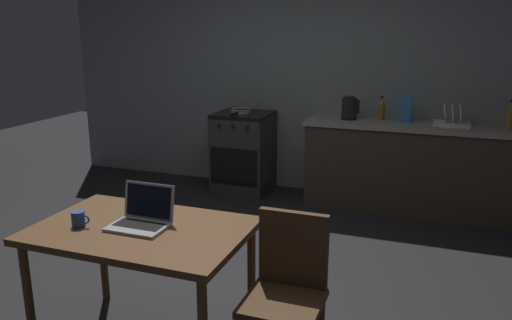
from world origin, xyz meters
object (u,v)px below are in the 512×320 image
object	(u,v)px
chair	(287,285)
bottle_b	(381,109)
dining_table	(142,240)
electric_kettle	(349,108)
coffee_mug	(79,219)
bottle	(511,116)
dish_rack	(452,121)
laptop	(142,218)
cereal_box	(404,108)
stove_oven	(244,152)
frying_pan	(240,111)

from	to	relation	value
chair	bottle_b	world-z (taller)	bottle_b
dining_table	chair	world-z (taller)	chair
chair	electric_kettle	size ratio (longest dim) A/B	3.73
dining_table	bottle_b	xyz separation A→B (m)	(0.97, 2.98, 0.36)
chair	coffee_mug	bearing A→B (deg)	-173.99
bottle	dish_rack	distance (m)	0.51
bottle	coffee_mug	bearing A→B (deg)	-129.99
dish_rack	bottle_b	distance (m)	0.69
chair	coffee_mug	distance (m)	1.23
coffee_mug	bottle_b	xyz separation A→B (m)	(1.30, 3.09, 0.23)
laptop	dish_rack	distance (m)	3.32
cereal_box	coffee_mug	bearing A→B (deg)	-116.84
bottle	coffee_mug	world-z (taller)	bottle
electric_kettle	bottle_b	size ratio (longest dim) A/B	0.98
stove_oven	electric_kettle	world-z (taller)	electric_kettle
electric_kettle	frying_pan	distance (m)	1.20
bottle	cereal_box	size ratio (longest dim) A/B	1.01
frying_pan	dish_rack	xyz separation A→B (m)	(2.19, 0.03, 0.02)
chair	frying_pan	world-z (taller)	frying_pan
dining_table	laptop	xyz separation A→B (m)	(-0.00, 0.02, 0.12)
stove_oven	cereal_box	world-z (taller)	cereal_box
chair	bottle	world-z (taller)	bottle
stove_oven	laptop	size ratio (longest dim) A/B	2.83
bottle	frying_pan	world-z (taller)	bottle
bottle	bottle_b	bearing A→B (deg)	173.70
chair	bottle	size ratio (longest dim) A/B	3.18
cereal_box	bottle_b	bearing A→B (deg)	165.31
dish_rack	bottle_b	size ratio (longest dim) A/B	1.40
dish_rack	laptop	bearing A→B (deg)	-119.82
stove_oven	bottle_b	distance (m)	1.59
dish_rack	bottle_b	bearing A→B (deg)	173.29
dining_table	bottle	distance (m)	3.58
chair	laptop	distance (m)	0.90
stove_oven	frying_pan	distance (m)	0.48
chair	bottle_b	distance (m)	2.97
dining_table	dish_rack	world-z (taller)	dish_rack
electric_kettle	dish_rack	bearing A→B (deg)	0.00
electric_kettle	frying_pan	world-z (taller)	electric_kettle
chair	electric_kettle	bearing A→B (deg)	92.48
dining_table	electric_kettle	bearing A→B (deg)	77.34
chair	laptop	size ratio (longest dim) A/B	2.78
laptop	coffee_mug	size ratio (longest dim) A/B	2.80
laptop	cereal_box	xyz separation A→B (m)	(1.20, 2.90, 0.26)
stove_oven	dish_rack	distance (m)	2.22
chair	laptop	bearing A→B (deg)	-179.50
coffee_mug	bottle_b	distance (m)	3.36
laptop	electric_kettle	distance (m)	2.96
dish_rack	stove_oven	bearing A→B (deg)	-179.93
frying_pan	dish_rack	world-z (taller)	dish_rack
dining_table	bottle_b	world-z (taller)	bottle_b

